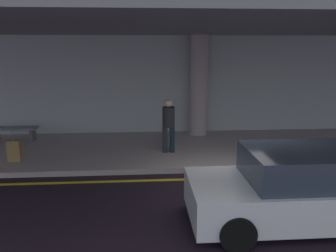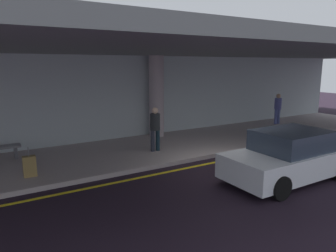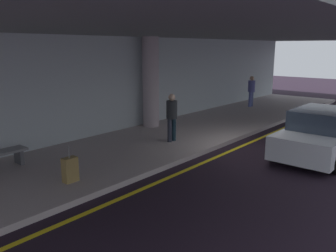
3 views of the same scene
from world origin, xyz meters
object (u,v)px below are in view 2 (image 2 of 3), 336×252
Objects in this scene: car_white at (289,157)px; traveler_with_luggage at (278,107)px; person_waiting_for_ride at (155,126)px; support_column_left_mid at (156,97)px; suitcase_upright_primary at (30,166)px.

traveler_with_luggage is (6.32, 5.72, 0.40)m from car_white.
support_column_left_mid is at bearing -106.46° from person_waiting_for_ride.
car_white is (0.87, -6.56, -1.26)m from support_column_left_mid.
car_white is at bearing -82.46° from support_column_left_mid.
traveler_with_luggage is 13.14m from suitcase_upright_primary.
support_column_left_mid is 4.06× the size of suitcase_upright_primary.
support_column_left_mid is 0.89× the size of car_white.
suitcase_upright_primary is (-12.99, -1.88, -0.65)m from traveler_with_luggage.
car_white is at bearing -27.60° from suitcase_upright_primary.
car_white is 2.44× the size of traveler_with_luggage.
car_white is at bearing 130.06° from person_waiting_for_ride.
support_column_left_mid is 2.17× the size of person_waiting_for_ride.
car_white is 7.69m from suitcase_upright_primary.
traveler_with_luggage reaches higher than suitcase_upright_primary.
traveler_with_luggage is at bearing -157.12° from person_waiting_for_ride.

